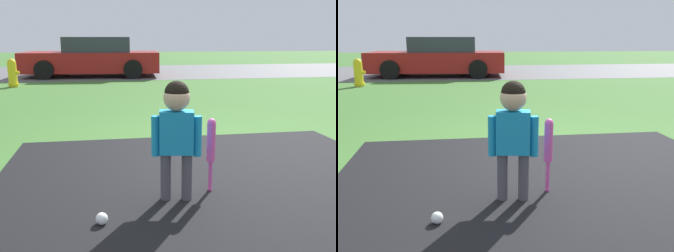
% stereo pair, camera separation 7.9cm
% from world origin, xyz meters
% --- Properties ---
extents(ground_plane, '(60.00, 60.00, 0.00)m').
position_xyz_m(ground_plane, '(0.00, 0.00, 0.00)').
color(ground_plane, '#3D6B2D').
extents(street_strip, '(40.00, 6.00, 0.01)m').
position_xyz_m(street_strip, '(0.00, 10.52, 0.00)').
color(street_strip, '#59595B').
rests_on(street_strip, ground).
extents(child, '(0.38, 0.20, 0.93)m').
position_xyz_m(child, '(-0.68, -0.87, 0.61)').
color(child, '#4C4751').
rests_on(child, ground).
extents(baseball_bat, '(0.07, 0.07, 0.61)m').
position_xyz_m(baseball_bat, '(-0.38, -0.75, 0.40)').
color(baseball_bat, '#E54CA5').
rests_on(baseball_bat, ground).
extents(sports_ball, '(0.08, 0.08, 0.08)m').
position_xyz_m(sports_ball, '(-1.25, -1.19, 0.04)').
color(sports_ball, white).
rests_on(sports_ball, ground).
extents(fire_hydrant, '(0.31, 0.27, 0.72)m').
position_xyz_m(fire_hydrant, '(-3.56, 6.53, 0.35)').
color(fire_hydrant, yellow).
rests_on(fire_hydrant, ground).
extents(parked_car, '(4.40, 2.29, 1.25)m').
position_xyz_m(parked_car, '(-1.60, 9.02, 0.59)').
color(parked_car, maroon).
rests_on(parked_car, ground).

